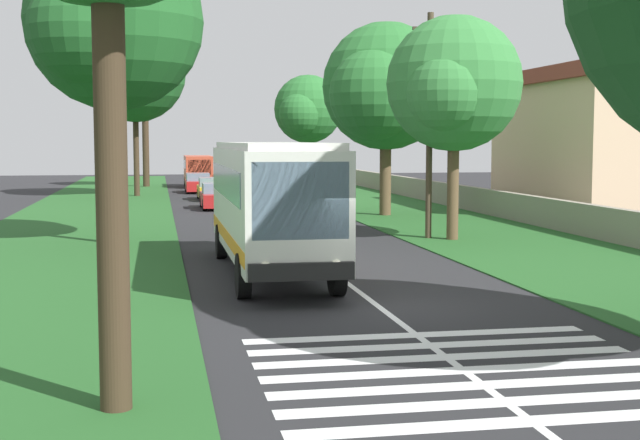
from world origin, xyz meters
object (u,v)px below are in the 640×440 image
trailing_car_0 (298,206)px  roadside_tree_left_3 (144,89)px  roadside_tree_right_0 (306,111)px  utility_pole (429,123)px  trailing_car_3 (198,183)px  roadside_tree_left_2 (111,27)px  roadside_tree_right_1 (451,87)px  trailing_car_1 (217,197)px  coach_bus (270,198)px  trailing_minibus_0 (198,168)px  roadside_tree_left_1 (132,74)px  trailing_car_2 (212,189)px  roadside_tree_right_3 (382,91)px  roadside_building (620,140)px

trailing_car_0 → roadside_tree_left_3: bearing=13.4°
roadside_tree_right_0 → utility_pole: bearing=179.4°
trailing_car_0 → trailing_car_3: size_ratio=1.00×
roadside_tree_left_2 → utility_pole: size_ratio=1.31×
trailing_car_0 → roadside_tree_right_1: bearing=-155.9°
trailing_car_1 → coach_bus: bearing=179.8°
utility_pole → coach_bus: bearing=137.1°
roadside_tree_left_3 → trailing_minibus_0: bearing=-104.5°
trailing_car_1 → roadside_tree_right_0: bearing=-27.8°
trailing_car_3 → roadside_tree_right_1: bearing=-166.1°
trailing_minibus_0 → roadside_tree_left_3: roadside_tree_left_3 is taller
utility_pole → trailing_car_3: bearing=13.0°
roadside_tree_left_1 → trailing_car_0: bearing=-157.1°
trailing_car_1 → trailing_minibus_0: bearing=0.0°
coach_bus → utility_pole: 10.68m
trailing_car_2 → roadside_tree_right_3: 16.38m
coach_bus → trailing_car_0: coach_bus is taller
trailing_car_3 → trailing_minibus_0: 7.85m
trailing_car_2 → roadside_tree_left_1: bearing=47.8°
trailing_car_1 → trailing_car_2: (7.44, -0.16, 0.00)m
roadside_tree_left_1 → utility_pole: roadside_tree_left_1 is taller
roadside_tree_right_0 → utility_pole: 30.42m
trailing_car_1 → roadside_tree_left_3: 25.75m
utility_pole → roadside_building: 18.06m
roadside_tree_right_1 → roadside_tree_left_2: bearing=85.4°
coach_bus → roadside_tree_right_1: roadside_tree_right_1 is taller
trailing_car_0 → trailing_car_3: bearing=9.2°
trailing_car_1 → roadside_tree_left_2: size_ratio=0.38×
trailing_minibus_0 → roadside_tree_right_0: 12.67m
roadside_tree_left_1 → roadside_tree_right_1: 31.61m
roadside_tree_right_0 → roadside_tree_left_1: bearing=99.1°
coach_bus → trailing_minibus_0: size_ratio=1.86×
trailing_car_0 → trailing_car_1: (7.40, 3.35, 0.00)m
trailing_car_0 → roadside_tree_left_2: 13.85m
roadside_tree_right_0 → roadside_building: bearing=-144.2°
roadside_tree_right_1 → coach_bus: bearing=132.6°
coach_bus → trailing_car_2: (31.57, -0.26, -1.48)m
trailing_minibus_0 → roadside_tree_right_1: 41.21m
roadside_building → trailing_car_0: bearing=96.7°
trailing_car_2 → roadside_tree_right_1: 26.07m
trailing_car_3 → utility_pole: size_ratio=0.50×
trailing_car_0 → roadside_tree_right_0: bearing=-10.6°
coach_bus → roadside_tree_left_3: (48.48, 4.12, 5.75)m
trailing_car_0 → roadside_tree_right_0: (21.29, -3.99, 5.21)m
roadside_tree_left_1 → roadside_tree_right_0: 12.51m
roadside_tree_left_1 → roadside_tree_right_1: bearing=-156.7°
roadside_tree_right_3 → roadside_building: size_ratio=0.73×
coach_bus → roadside_tree_right_0: 38.92m
roadside_tree_right_1 → utility_pole: (0.51, 0.65, -1.31)m
trailing_car_0 → trailing_car_2: 15.18m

